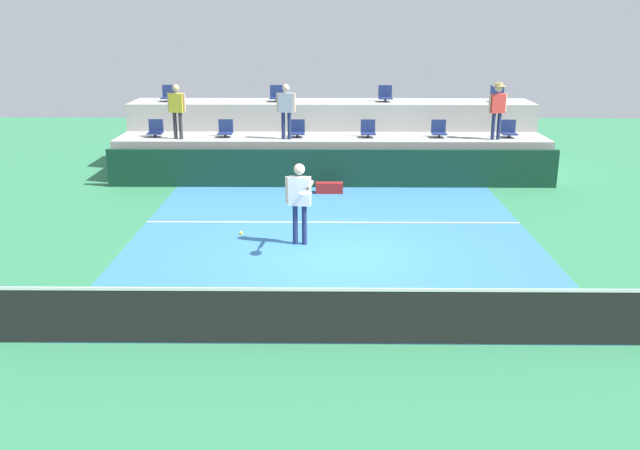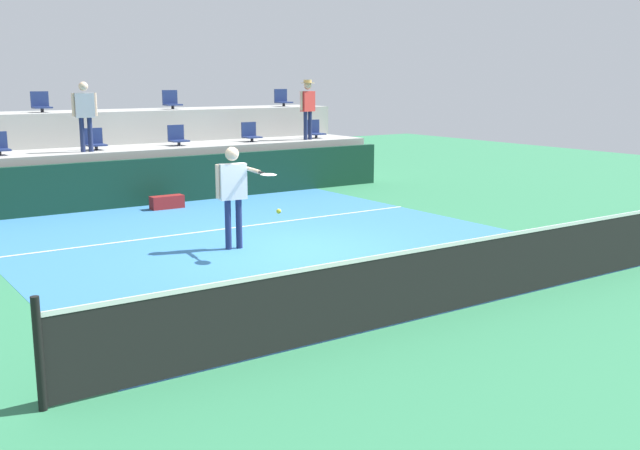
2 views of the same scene
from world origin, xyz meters
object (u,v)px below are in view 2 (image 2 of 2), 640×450
Objects in this scene: stadium_chair_upper_far_right at (282,99)px; equipment_bag at (167,202)px; stadium_chair_upper_left at (41,104)px; stadium_chair_lower_far_right at (315,130)px; tennis_ball at (279,211)px; tennis_player at (234,187)px; stadium_chair_upper_right at (171,101)px; spectator_with_hat at (308,103)px; stadium_chair_lower_mid_left at (95,141)px; stadium_chair_lower_right at (250,134)px; spectator_leaning_on_rail at (85,110)px; stadium_chair_lower_mid_right at (177,137)px.

stadium_chair_upper_far_right reaches higher than equipment_bag.
stadium_chair_upper_left is 1.00× the size of stadium_chair_upper_far_right.
equipment_bag is (-5.44, -3.76, -2.16)m from stadium_chair_upper_far_right.
tennis_ball is at bearing -126.33° from stadium_chair_lower_far_right.
tennis_player reaches higher than tennis_ball.
stadium_chair_lower_far_right is 1.00× the size of stadium_chair_upper_left.
spectator_with_hat is (3.11, -2.18, -0.06)m from stadium_chair_upper_right.
stadium_chair_lower_mid_left is at bearing 92.75° from tennis_player.
tennis_ball is at bearing -101.64° from equipment_bag.
stadium_chair_upper_left reaches higher than stadium_chair_lower_right.
stadium_chair_upper_right is (2.78, 1.80, 0.85)m from stadium_chair_lower_mid_left.
spectator_with_hat is at bearing 47.62° from tennis_player.
stadium_chair_lower_mid_left is 6.52m from tennis_player.
stadium_chair_upper_left is (-7.12, 1.80, 0.85)m from stadium_chair_lower_far_right.
stadium_chair_upper_right is at bearing 129.69° from stadium_chair_lower_right.
stadium_chair_lower_right is at bearing -139.84° from stadium_chair_upper_far_right.
spectator_leaning_on_rail is at bearing -180.00° from spectator_with_hat.
stadium_chair_lower_far_right is 0.29× the size of tennis_player.
tennis_ball is (-6.48, -9.08, -1.05)m from spectator_with_hat.
tennis_ball is (-6.99, -11.27, -1.11)m from stadium_chair_upper_far_right.
stadium_chair_upper_far_right is (6.40, 1.80, 0.85)m from stadium_chair_lower_mid_left.
stadium_chair_lower_right is 1.00× the size of stadium_chair_upper_far_right.
stadium_chair_upper_right is (-1.49, 1.80, 0.85)m from stadium_chair_lower_right.
stadium_chair_lower_right is at bearing 58.65° from tennis_player.
stadium_chair_lower_right is 7.65× the size of tennis_ball.
spectator_leaning_on_rail is (-6.69, -0.38, 0.75)m from stadium_chair_lower_far_right.
stadium_chair_lower_right reaches higher than equipment_bag.
stadium_chair_upper_left is 0.68× the size of equipment_bag.
stadium_chair_lower_far_right is 8.90m from tennis_player.
equipment_bag is at bearing -160.11° from stadium_chair_lower_far_right.
equipment_bag is (1.55, 7.51, -1.05)m from tennis_ball.
stadium_chair_lower_mid_left reaches higher than tennis_ball.
stadium_chair_upper_right is at bearing 0.00° from stadium_chair_upper_left.
equipment_bag is (0.65, 4.54, -0.96)m from tennis_player.
stadium_chair_lower_mid_left is 7.65× the size of tennis_ball.
stadium_chair_upper_right reaches higher than stadium_chair_lower_right.
stadium_chair_upper_left is 3.52m from stadium_chair_upper_right.
stadium_chair_upper_right is at bearing 144.96° from spectator_with_hat.
tennis_player is (-1.82, -6.50, -0.36)m from stadium_chair_lower_mid_right.
tennis_player is at bearing -133.04° from stadium_chair_lower_far_right.
stadium_chair_lower_far_right is at bearing 38.16° from spectator_with_hat.
tennis_ball is at bearing -106.79° from tennis_player.
spectator_leaning_on_rail reaches higher than stadium_chair_lower_mid_right.
stadium_chair_upper_left is 0.31× the size of spectator_with_hat.
stadium_chair_lower_far_right is 0.32× the size of spectator_leaning_on_rail.
equipment_bag is (-3.31, -1.96, -1.31)m from stadium_chair_lower_right.
equipment_bag is (0.96, -1.96, -1.31)m from stadium_chair_lower_mid_left.
tennis_ball is (-0.58, -9.47, -0.26)m from stadium_chair_lower_mid_left.
stadium_chair_upper_right reaches higher than tennis_ball.
tennis_player is 1.08× the size of spectator_with_hat.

